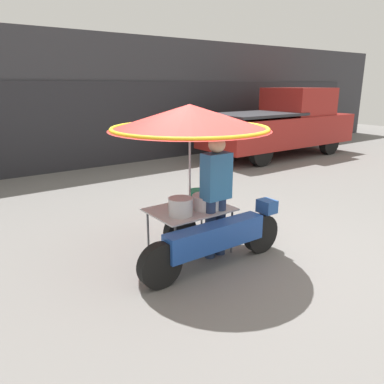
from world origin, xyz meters
The scene contains 5 objects.
ground_plane centered at (0.00, 0.00, 0.00)m, with size 36.00×36.00×0.00m, color slate.
shopfront_building centered at (0.00, 7.53, 1.81)m, with size 28.00×2.06×3.64m.
vendor_motorcycle_cart centered at (-0.51, 0.29, 1.63)m, with size 2.19×2.09×2.04m.
vendor_person centered at (-0.29, 0.07, 0.93)m, with size 0.38×0.22×1.66m.
pickup_truck centered at (6.30, 4.66, 1.03)m, with size 5.43×1.92×2.17m.
Camera 1 is at (-3.33, -3.57, 2.28)m, focal length 35.00 mm.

